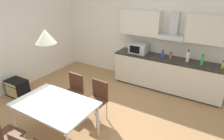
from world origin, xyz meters
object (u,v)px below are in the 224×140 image
bottle_white (188,56)px  bottle_brown (171,56)px  bottle_green (202,60)px  dining_table (55,105)px  bottle_blue (163,54)px  guitar_amp (17,88)px  chair_far_right (97,97)px  chair_near_left (1,135)px  microwave (139,48)px  pendant_lamp (45,36)px  chair_far_left (74,89)px  bottle_yellow (223,65)px

bottle_white → bottle_brown: bottle_white is taller
bottle_green → dining_table: (-1.96, -2.84, -0.30)m
bottle_blue → guitar_amp: bearing=-142.0°
dining_table → guitar_amp: 2.11m
bottle_blue → chair_far_right: bearing=-108.3°
bottle_brown → chair_near_left: size_ratio=0.21×
bottle_brown → chair_far_right: 2.27m
microwave → pendant_lamp: pendant_lamp is taller
microwave → chair_far_left: bearing=-106.8°
chair_near_left → guitar_amp: (-1.67, 1.41, -0.31)m
dining_table → chair_far_left: (-0.31, 0.84, -0.17)m
bottle_brown → chair_far_left: bearing=-126.6°
chair_far_left → bottle_brown: bearing=53.4°
chair_near_left → guitar_amp: chair_near_left is taller
bottle_blue → chair_far_left: bearing=-122.7°
chair_far_left → dining_table: bearing=-69.5°
chair_far_right → guitar_amp: bearing=-173.1°
guitar_amp → bottle_yellow: bearing=28.0°
bottle_brown → bottle_green: 0.76m
bottle_yellow → guitar_amp: bottle_yellow is taller
bottle_white → pendant_lamp: bearing=-119.1°
chair_near_left → bottle_white: bearing=62.8°
bottle_brown → bottle_green: bearing=-3.1°
bottle_green → pendant_lamp: 3.58m
guitar_amp → dining_table: bearing=-15.9°
microwave → bottle_brown: 0.90m
bottle_brown → dining_table: (-1.20, -2.89, -0.27)m
bottle_brown → bottle_green: (0.76, -0.04, 0.04)m
microwave → chair_far_right: bearing=-89.5°
bottle_green → dining_table: bearing=-124.6°
bottle_brown → dining_table: size_ratio=0.13×
bottle_blue → pendant_lamp: size_ratio=0.66×
guitar_amp → bottle_blue: bearing=38.0°
bottle_white → bottle_green: (0.34, -0.06, -0.02)m
bottle_green → chair_far_right: bottle_green is taller
bottle_white → chair_near_left: 4.24m
bottle_green → chair_far_right: bearing=-129.3°
chair_far_right → chair_near_left: bearing=-110.6°
bottle_yellow → dining_table: bottle_yellow is taller
chair_far_left → chair_near_left: 1.68m
bottle_blue → bottle_green: size_ratio=0.78×
bottle_yellow → chair_far_right: 2.95m
guitar_amp → bottle_white: bearing=33.1°
chair_far_left → guitar_amp: (-1.67, -0.28, -0.31)m
bottle_brown → chair_near_left: 4.05m
chair_near_left → chair_far_left: bearing=90.1°
bottle_yellow → chair_far_right: bottle_yellow is taller
bottle_brown → guitar_amp: (-3.18, -2.32, -0.75)m
bottle_blue → pendant_lamp: 3.20m
bottle_white → chair_far_left: (-1.93, -2.07, -0.49)m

